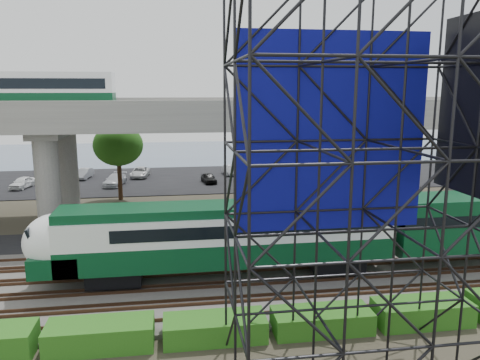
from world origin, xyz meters
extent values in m
plane|color=#474233|center=(0.00, 0.00, 0.00)|extent=(140.00, 140.00, 0.00)
cube|color=slate|center=(0.00, 2.00, 0.10)|extent=(90.00, 12.00, 0.20)
cube|color=black|center=(0.00, 10.50, 0.04)|extent=(90.00, 5.00, 0.08)
cube|color=black|center=(0.00, 34.00, 0.04)|extent=(90.00, 18.00, 0.08)
cube|color=#4A5D79|center=(0.00, 56.00, 0.01)|extent=(140.00, 40.00, 0.03)
cube|color=#472D1E|center=(0.00, -2.72, 0.28)|extent=(90.00, 0.08, 0.16)
cube|color=#472D1E|center=(0.00, -1.28, 0.28)|extent=(90.00, 0.08, 0.16)
cube|color=#472D1E|center=(0.00, -0.72, 0.28)|extent=(90.00, 0.08, 0.16)
cube|color=#472D1E|center=(0.00, 0.72, 0.28)|extent=(90.00, 0.08, 0.16)
cube|color=#472D1E|center=(0.00, 1.28, 0.28)|extent=(90.00, 0.08, 0.16)
cube|color=#472D1E|center=(0.00, 2.72, 0.28)|extent=(90.00, 0.08, 0.16)
cube|color=#472D1E|center=(0.00, 3.28, 0.28)|extent=(90.00, 0.08, 0.16)
cube|color=#472D1E|center=(0.00, 4.72, 0.28)|extent=(90.00, 0.08, 0.16)
cube|color=#472D1E|center=(0.00, 5.28, 0.28)|extent=(90.00, 0.08, 0.16)
cube|color=#472D1E|center=(0.00, 6.72, 0.28)|extent=(90.00, 0.08, 0.16)
cube|color=black|center=(-4.07, 2.00, 0.81)|extent=(3.00, 2.20, 0.90)
cube|color=black|center=(8.93, 2.00, 0.81)|extent=(3.00, 2.20, 0.90)
cube|color=#083D1F|center=(2.43, 2.00, 1.96)|extent=(19.00, 3.00, 1.40)
cube|color=white|center=(2.43, 2.00, 3.41)|extent=(19.00, 3.00, 1.50)
cube|color=#083D1F|center=(2.43, 2.00, 4.41)|extent=(19.00, 2.60, 0.50)
cube|color=black|center=(3.43, 2.00, 3.46)|extent=(15.00, 3.06, 0.70)
ellipsoid|color=white|center=(-7.07, 2.00, 2.86)|extent=(3.60, 3.00, 3.20)
cube|color=#083D1F|center=(-7.07, 2.00, 1.81)|extent=(2.60, 3.00, 1.10)
cube|color=black|center=(-8.17, 2.00, 3.36)|extent=(0.48, 2.00, 1.09)
cube|color=#083D1F|center=(16.43, 2.00, 2.96)|extent=(8.00, 3.00, 3.40)
cube|color=#9E9B93|center=(0.00, 16.00, 8.60)|extent=(80.00, 12.00, 1.20)
cube|color=#9E9B93|center=(0.00, 10.25, 9.75)|extent=(80.00, 0.50, 1.10)
cube|color=#9E9B93|center=(0.00, 21.75, 9.75)|extent=(80.00, 0.50, 1.10)
cylinder|color=#9E9B93|center=(-10.00, 12.50, 4.00)|extent=(1.80, 1.80, 8.00)
cylinder|color=#9E9B93|center=(-10.00, 19.50, 4.00)|extent=(1.80, 1.80, 8.00)
cube|color=#9E9B93|center=(-10.00, 16.00, 7.70)|extent=(2.40, 9.00, 0.60)
cylinder|color=#9E9B93|center=(10.00, 12.50, 4.00)|extent=(1.80, 1.80, 8.00)
cylinder|color=#9E9B93|center=(10.00, 19.50, 4.00)|extent=(1.80, 1.80, 8.00)
cube|color=#9E9B93|center=(10.00, 16.00, 7.70)|extent=(2.40, 9.00, 0.60)
cylinder|color=#9E9B93|center=(28.00, 19.50, 4.00)|extent=(1.80, 1.80, 8.00)
cube|color=black|center=(-11.21, 16.00, 9.55)|extent=(12.00, 2.50, 0.70)
cube|color=#083D1F|center=(-11.21, 16.00, 10.35)|extent=(12.00, 2.50, 0.90)
cube|color=white|center=(-11.21, 16.00, 11.45)|extent=(12.00, 2.50, 1.30)
cube|color=black|center=(-11.21, 16.00, 11.50)|extent=(11.00, 2.56, 0.80)
cube|color=white|center=(-11.21, 16.00, 12.25)|extent=(12.00, 2.40, 0.30)
cube|color=#0B0D7B|center=(5.93, -4.95, 9.30)|extent=(8.10, 0.08, 8.25)
cube|color=#236016|center=(-4.00, -4.30, 0.58)|extent=(4.60, 1.80, 1.15)
cube|color=#236016|center=(1.00, -4.30, 0.52)|extent=(4.60, 1.80, 1.03)
cube|color=#236016|center=(6.00, -4.30, 0.51)|extent=(4.60, 1.80, 1.01)
cube|color=#236016|center=(11.00, -4.30, 0.56)|extent=(4.60, 1.80, 1.12)
cylinder|color=#382314|center=(14.00, 12.50, 2.40)|extent=(0.44, 0.44, 4.80)
ellipsoid|color=#236016|center=(14.00, 12.50, 5.60)|extent=(4.94, 4.94, 4.18)
cylinder|color=#382314|center=(-6.00, 24.00, 2.40)|extent=(0.44, 0.44, 4.80)
ellipsoid|color=#236016|center=(-6.00, 24.00, 5.60)|extent=(4.94, 4.94, 4.18)
imported|color=white|center=(-17.52, 31.00, 0.71)|extent=(2.31, 3.97, 1.27)
imported|color=#939499|center=(-11.64, 36.00, 0.71)|extent=(1.88, 3.96, 1.25)
imported|color=silver|center=(-7.32, 31.00, 0.73)|extent=(2.66, 4.75, 1.30)
imported|color=silver|center=(-4.79, 36.00, 0.69)|extent=(2.45, 4.60, 1.23)
imported|color=black|center=(3.55, 31.00, 0.66)|extent=(1.95, 3.57, 1.15)
imported|color=gray|center=(6.63, 36.00, 0.68)|extent=(1.57, 3.73, 1.20)
imported|color=white|center=(10.54, 31.00, 0.71)|extent=(1.85, 4.36, 1.25)
imported|color=#93969A|center=(17.16, 36.00, 0.70)|extent=(2.89, 4.77, 1.24)
camera|label=1|loc=(-0.68, -23.64, 11.11)|focal=35.00mm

